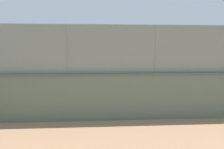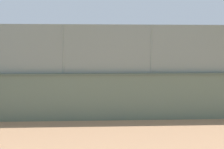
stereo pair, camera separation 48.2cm
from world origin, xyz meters
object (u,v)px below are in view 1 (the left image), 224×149
(player_near_wall_returning, at_px, (89,76))
(sports_ball, at_px, (97,95))
(player_at_service_line, at_px, (151,74))
(player_foreground_swinging, at_px, (118,70))

(player_near_wall_returning, bearing_deg, sports_ball, 104.38)
(player_at_service_line, distance_m, sports_ball, 5.58)
(sports_ball, bearing_deg, player_near_wall_returning, -75.62)
(player_foreground_swinging, distance_m, sports_ball, 5.90)
(player_at_service_line, relative_size, player_foreground_swinging, 0.86)
(player_foreground_swinging, height_order, sports_ball, player_foreground_swinging)
(player_at_service_line, distance_m, player_foreground_swinging, 2.83)
(player_near_wall_returning, distance_m, player_at_service_line, 4.75)
(player_foreground_swinging, xyz_separation_m, sports_ball, (1.59, 5.60, -0.96))
(player_at_service_line, height_order, player_foreground_swinging, player_foreground_swinging)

